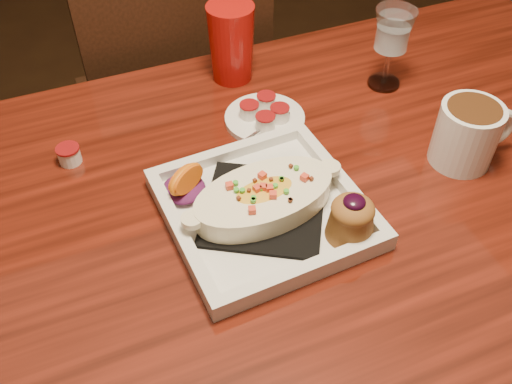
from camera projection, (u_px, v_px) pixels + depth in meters
name	position (u px, v px, depth m)	size (l,w,h in m)	color
table	(282.00, 255.00, 0.91)	(1.50, 0.90, 0.75)	maroon
chair_far	(176.00, 106.00, 1.42)	(0.42, 0.42, 0.93)	black
plate	(271.00, 205.00, 0.82)	(0.29, 0.29, 0.08)	white
coffee_mug	(469.00, 132.00, 0.88)	(0.14, 0.10, 0.10)	white
goblet	(393.00, 35.00, 1.00)	(0.07, 0.07, 0.15)	silver
saucer	(265.00, 117.00, 0.98)	(0.14, 0.14, 0.09)	white
creamer_loose	(69.00, 155.00, 0.91)	(0.04, 0.04, 0.03)	white
red_tumbler	(231.00, 43.00, 1.04)	(0.09, 0.09, 0.14)	#B6110D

